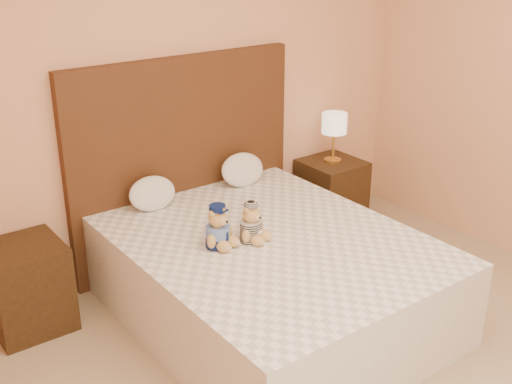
# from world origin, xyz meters

# --- Properties ---
(room_walls) EXTENTS (4.04, 4.52, 2.72)m
(room_walls) POSITION_xyz_m (0.00, 0.46, 1.81)
(room_walls) COLOR #E5A67D
(room_walls) RESTS_ON ground
(bed) EXTENTS (1.60, 2.00, 0.55)m
(bed) POSITION_xyz_m (0.00, 1.20, 0.28)
(bed) COLOR white
(bed) RESTS_ON ground
(headboard) EXTENTS (1.75, 0.08, 1.50)m
(headboard) POSITION_xyz_m (0.00, 2.21, 0.75)
(headboard) COLOR #452814
(headboard) RESTS_ON ground
(nightstand_left) EXTENTS (0.45, 0.45, 0.55)m
(nightstand_left) POSITION_xyz_m (-1.25, 2.00, 0.28)
(nightstand_left) COLOR #382311
(nightstand_left) RESTS_ON ground
(nightstand_right) EXTENTS (0.45, 0.45, 0.55)m
(nightstand_right) POSITION_xyz_m (1.25, 2.00, 0.28)
(nightstand_right) COLOR #382311
(nightstand_right) RESTS_ON ground
(lamp) EXTENTS (0.20, 0.20, 0.40)m
(lamp) POSITION_xyz_m (1.25, 2.00, 0.85)
(lamp) COLOR gold
(lamp) RESTS_ON nightstand_right
(teddy_police) EXTENTS (0.28, 0.27, 0.26)m
(teddy_police) POSITION_xyz_m (-0.31, 1.31, 0.68)
(teddy_police) COLOR #B59046
(teddy_police) RESTS_ON bed
(teddy_prisoner) EXTENTS (0.27, 0.26, 0.24)m
(teddy_prisoner) POSITION_xyz_m (-0.11, 1.25, 0.67)
(teddy_prisoner) COLOR #B59046
(teddy_prisoner) RESTS_ON bed
(pillow_left) EXTENTS (0.33, 0.22, 0.24)m
(pillow_left) POSITION_xyz_m (-0.36, 2.03, 0.67)
(pillow_left) COLOR white
(pillow_left) RESTS_ON bed
(pillow_right) EXTENTS (0.35, 0.23, 0.25)m
(pillow_right) POSITION_xyz_m (0.38, 2.03, 0.67)
(pillow_right) COLOR white
(pillow_right) RESTS_ON bed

